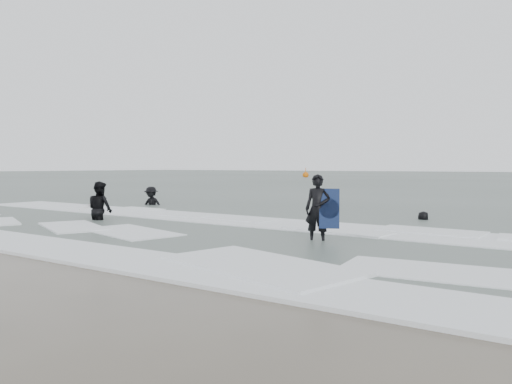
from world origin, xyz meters
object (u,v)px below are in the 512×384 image
Objects in this scene: surfer_right_far at (423,221)px; buoy at (306,175)px; surfer_breaker at (151,206)px; surfer_centre at (317,243)px; surfer_wading at (100,221)px.

buoy is at bearing -79.06° from surfer_right_far.
surfer_centre is at bearing -39.91° from surfer_breaker.
surfer_breaker reaches higher than surfer_centre.
surfer_wading is at bearing 12.94° from surfer_right_far.
surfer_centre is at bearing 62.01° from surfer_right_far.
surfer_right_far is at bearing -139.97° from surfer_wading.
surfer_wading is 1.15× the size of buoy.
surfer_breaker is 12.29m from surfer_right_far.
surfer_breaker is 58.86m from buoy.
surfer_wading is 1.28× the size of surfer_right_far.
surfer_centre is at bearing -175.31° from surfer_wading.
surfer_wading reaches higher than surfer_right_far.
surfer_wading reaches higher than surfer_breaker.
surfer_right_far is (0.67, 6.35, 0.00)m from surfer_centre.
surfer_centre is 8.34m from surfer_wading.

